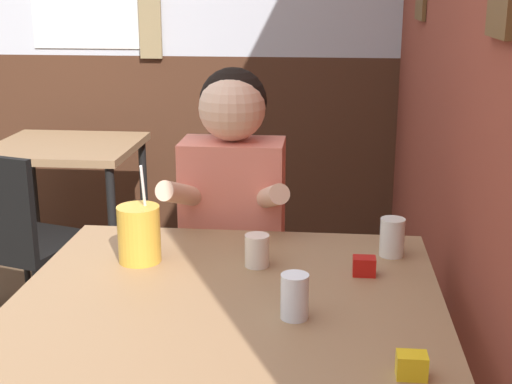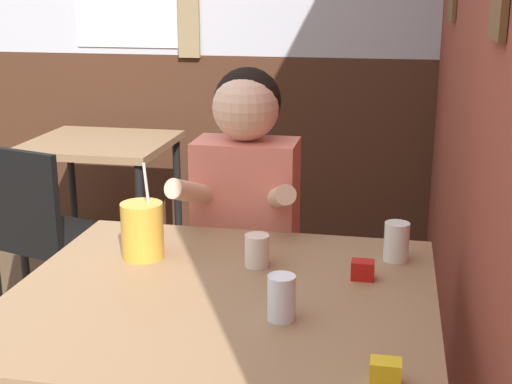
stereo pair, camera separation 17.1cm
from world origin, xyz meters
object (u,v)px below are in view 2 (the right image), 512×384
(background_table, at_px, (101,159))
(cocktail_pitcher, at_px, (142,230))
(chair_near_window, at_px, (43,228))
(person_seated, at_px, (246,234))
(main_table, at_px, (222,313))

(background_table, xyz_separation_m, cocktail_pitcher, (0.76, -1.47, 0.18))
(chair_near_window, relative_size, person_seated, 0.70)
(person_seated, bearing_deg, background_table, 133.40)
(person_seated, bearing_deg, chair_near_window, 160.26)
(main_table, relative_size, person_seated, 0.87)
(chair_near_window, bearing_deg, main_table, -27.34)
(chair_near_window, relative_size, cocktail_pitcher, 3.09)
(main_table, xyz_separation_m, chair_near_window, (-1.01, 0.99, -0.17))
(chair_near_window, height_order, person_seated, person_seated)
(cocktail_pitcher, bearing_deg, person_seated, 66.25)
(main_table, relative_size, chair_near_window, 1.23)
(person_seated, height_order, cocktail_pitcher, person_seated)
(main_table, height_order, chair_near_window, chair_near_window)
(background_table, bearing_deg, main_table, -58.17)
(cocktail_pitcher, bearing_deg, chair_near_window, 132.89)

